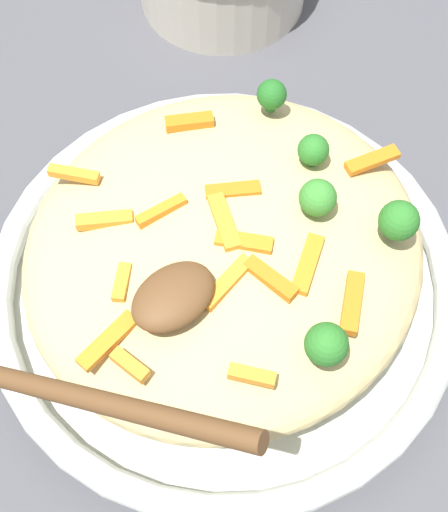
% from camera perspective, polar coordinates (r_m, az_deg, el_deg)
% --- Properties ---
extents(ground_plane, '(2.40, 2.40, 0.00)m').
position_cam_1_polar(ground_plane, '(0.56, 0.00, -3.31)').
color(ground_plane, '#4C4C51').
extents(serving_bowl, '(0.35, 0.35, 0.04)m').
position_cam_1_polar(serving_bowl, '(0.53, 0.00, -2.16)').
color(serving_bowl, silver).
rests_on(serving_bowl, ground_plane).
extents(pasta_mound, '(0.28, 0.27, 0.07)m').
position_cam_1_polar(pasta_mound, '(0.49, 0.00, 0.57)').
color(pasta_mound, '#D1BA7A').
rests_on(pasta_mound, serving_bowl).
extents(carrot_piece_0, '(0.04, 0.01, 0.01)m').
position_cam_1_polar(carrot_piece_0, '(0.47, -5.10, 3.66)').
color(carrot_piece_0, orange).
rests_on(carrot_piece_0, pasta_mound).
extents(carrot_piece_1, '(0.03, 0.03, 0.01)m').
position_cam_1_polar(carrot_piece_1, '(0.52, -2.82, 10.80)').
color(carrot_piece_1, orange).
rests_on(carrot_piece_1, pasta_mound).
extents(carrot_piece_2, '(0.02, 0.03, 0.01)m').
position_cam_1_polar(carrot_piece_2, '(0.42, 2.27, -9.64)').
color(carrot_piece_2, orange).
rests_on(carrot_piece_2, pasta_mound).
extents(carrot_piece_3, '(0.04, 0.02, 0.01)m').
position_cam_1_polar(carrot_piece_3, '(0.44, 0.23, -2.14)').
color(carrot_piece_3, orange).
rests_on(carrot_piece_3, pasta_mound).
extents(carrot_piece_4, '(0.03, 0.04, 0.01)m').
position_cam_1_polar(carrot_piece_4, '(0.45, 1.85, 1.35)').
color(carrot_piece_4, orange).
rests_on(carrot_piece_4, pasta_mound).
extents(carrot_piece_5, '(0.04, 0.02, 0.01)m').
position_cam_1_polar(carrot_piece_5, '(0.43, -9.39, -6.78)').
color(carrot_piece_5, orange).
rests_on(carrot_piece_5, pasta_mound).
extents(carrot_piece_6, '(0.02, 0.02, 0.01)m').
position_cam_1_polar(carrot_piece_6, '(0.45, -8.26, -2.15)').
color(carrot_piece_6, orange).
rests_on(carrot_piece_6, pasta_mound).
extents(carrot_piece_7, '(0.04, 0.02, 0.01)m').
position_cam_1_polar(carrot_piece_7, '(0.51, 11.92, 7.61)').
color(carrot_piece_7, orange).
rests_on(carrot_piece_7, pasta_mound).
extents(carrot_piece_8, '(0.03, 0.03, 0.01)m').
position_cam_1_polar(carrot_piece_8, '(0.50, -12.06, 6.50)').
color(carrot_piece_8, orange).
rests_on(carrot_piece_8, pasta_mound).
extents(carrot_piece_9, '(0.04, 0.03, 0.01)m').
position_cam_1_polar(carrot_piece_9, '(0.44, 10.32, -3.75)').
color(carrot_piece_9, orange).
rests_on(carrot_piece_9, pasta_mound).
extents(carrot_piece_10, '(0.01, 0.04, 0.01)m').
position_cam_1_polar(carrot_piece_10, '(0.44, 3.79, -1.82)').
color(carrot_piece_10, orange).
rests_on(carrot_piece_10, pasta_mound).
extents(carrot_piece_11, '(0.01, 0.03, 0.01)m').
position_cam_1_polar(carrot_piece_11, '(0.42, -7.62, -8.74)').
color(carrot_piece_11, orange).
rests_on(carrot_piece_11, pasta_mound).
extents(carrot_piece_12, '(0.04, 0.03, 0.01)m').
position_cam_1_polar(carrot_piece_12, '(0.47, 0.71, 5.31)').
color(carrot_piece_12, orange).
rests_on(carrot_piece_12, pasta_mound).
extents(carrot_piece_13, '(0.03, 0.04, 0.01)m').
position_cam_1_polar(carrot_piece_13, '(0.46, -0.16, 2.81)').
color(carrot_piece_13, orange).
rests_on(carrot_piece_13, pasta_mound).
extents(carrot_piece_14, '(0.04, 0.03, 0.01)m').
position_cam_1_polar(carrot_piece_14, '(0.47, -9.64, 2.88)').
color(carrot_piece_14, orange).
rests_on(carrot_piece_14, pasta_mound).
extents(carrot_piece_15, '(0.04, 0.03, 0.01)m').
position_cam_1_polar(carrot_piece_15, '(0.45, 6.78, -0.66)').
color(carrot_piece_15, orange).
rests_on(carrot_piece_15, pasta_mound).
extents(broccoli_floret_0, '(0.03, 0.03, 0.03)m').
position_cam_1_polar(broccoli_floret_0, '(0.42, 8.27, -7.11)').
color(broccoli_floret_0, '#296820').
rests_on(broccoli_floret_0, pasta_mound).
extents(broccoli_floret_1, '(0.02, 0.02, 0.03)m').
position_cam_1_polar(broccoli_floret_1, '(0.49, 7.21, 8.51)').
color(broccoli_floret_1, '#296820').
rests_on(broccoli_floret_1, pasta_mound).
extents(broccoli_floret_2, '(0.02, 0.02, 0.03)m').
position_cam_1_polar(broccoli_floret_2, '(0.52, 3.88, 12.88)').
color(broccoli_floret_2, '#205B1C').
rests_on(broccoli_floret_2, pasta_mound).
extents(broccoli_floret_3, '(0.03, 0.03, 0.03)m').
position_cam_1_polar(broccoli_floret_3, '(0.46, 13.96, 2.78)').
color(broccoli_floret_3, '#296820').
rests_on(broccoli_floret_3, pasta_mound).
extents(broccoli_floret_4, '(0.02, 0.02, 0.03)m').
position_cam_1_polar(broccoli_floret_4, '(0.46, 7.59, 4.67)').
color(broccoli_floret_4, '#377928').
rests_on(broccoli_floret_4, pasta_mound).
extents(serving_spoon, '(0.15, 0.15, 0.08)m').
position_cam_1_polar(serving_spoon, '(0.40, -5.99, -6.27)').
color(serving_spoon, brown).
rests_on(serving_spoon, pasta_mound).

